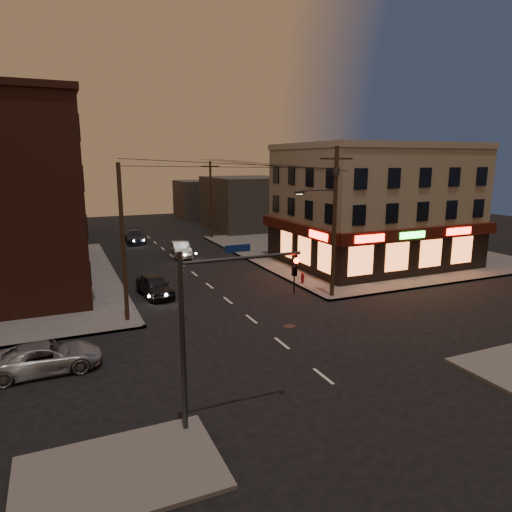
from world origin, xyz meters
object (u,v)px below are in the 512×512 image
sedan_near (155,286)px  sedan_far (134,237)px  suv_cross (46,357)px  fire_hydrant (303,278)px  sedan_mid (181,249)px

sedan_near → sedan_far: bearing=77.5°
sedan_near → suv_cross: bearing=-132.2°
suv_cross → fire_hydrant: bearing=-66.4°
suv_cross → sedan_near: bearing=-36.1°
sedan_far → fire_hydrant: size_ratio=6.48×
sedan_near → fire_hydrant: (10.81, -1.60, -0.17)m
sedan_near → fire_hydrant: bearing=-15.3°
suv_cross → fire_hydrant: (17.58, 7.98, -0.09)m
suv_cross → fire_hydrant: 19.31m
sedan_near → sedan_far: sedan_near is taller
sedan_near → fire_hydrant: size_ratio=5.63×
suv_cross → sedan_mid: 24.81m
sedan_far → sedan_mid: bearing=-71.2°
suv_cross → sedan_near: sedan_near is taller
suv_cross → sedan_near: 11.73m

